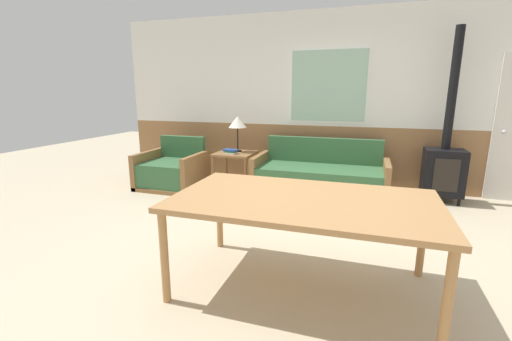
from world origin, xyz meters
TOP-DOWN VIEW (x-y plane):
  - ground_plane at (0.00, 0.00)m, footprint 16.00×16.00m
  - wall_back at (-0.00, 2.63)m, footprint 7.20×0.09m
  - couch at (-0.06, 2.02)m, footprint 1.91×0.83m
  - armchair at (-2.35, 1.71)m, footprint 0.95×0.85m
  - side_table at (-1.39, 2.02)m, footprint 0.59×0.59m
  - table_lamp at (-1.39, 2.12)m, footprint 0.28×0.28m
  - book_stack at (-1.43, 1.91)m, footprint 0.23×0.15m
  - dining_table at (0.15, -0.51)m, footprint 1.92×1.08m
  - wood_stove at (1.59, 2.25)m, footprint 0.51×0.41m

SIDE VIEW (x-z plane):
  - ground_plane at x=0.00m, z-range 0.00..0.00m
  - armchair at x=-2.35m, z-range -0.14..0.64m
  - couch at x=-0.06m, z-range -0.15..0.65m
  - side_table at x=-1.39m, z-range 0.20..0.76m
  - wood_stove at x=1.59m, z-range -0.60..1.72m
  - book_stack at x=-1.43m, z-range 0.56..0.63m
  - dining_table at x=0.15m, z-range 0.31..1.04m
  - table_lamp at x=-1.39m, z-range 0.74..1.30m
  - wall_back at x=0.00m, z-range 0.01..2.71m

